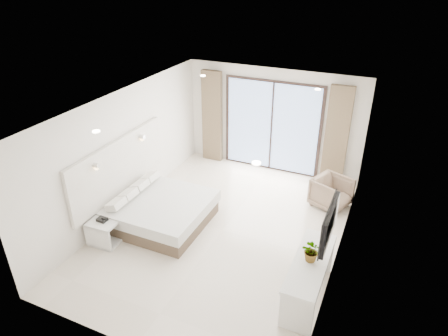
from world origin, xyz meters
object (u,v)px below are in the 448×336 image
(bed, at_px, (160,211))
(nightstand, at_px, (105,232))
(console_desk, at_px, (309,271))
(armchair, at_px, (332,191))

(bed, bearing_deg, nightstand, -120.07)
(console_desk, bearing_deg, nightstand, -176.88)
(console_desk, height_order, armchair, console_desk)
(bed, distance_m, nightstand, 1.22)
(nightstand, height_order, console_desk, console_desk)
(nightstand, relative_size, armchair, 0.75)
(console_desk, bearing_deg, bed, 166.09)
(nightstand, distance_m, console_desk, 4.00)
(nightstand, bearing_deg, armchair, 37.60)
(console_desk, bearing_deg, armchair, 93.65)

